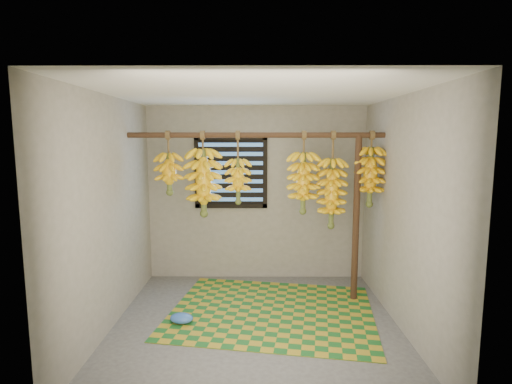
{
  "coord_description": "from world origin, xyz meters",
  "views": [
    {
      "loc": [
        0.02,
        -4.0,
        1.96
      ],
      "look_at": [
        0.0,
        0.55,
        1.35
      ],
      "focal_mm": 28.0,
      "sensor_mm": 36.0,
      "label": 1
    }
  ],
  "objects_px": {
    "woven_mat": "(272,311)",
    "banana_bunch_b": "(204,182)",
    "banana_bunch_c": "(238,181)",
    "support_post": "(356,219)",
    "plastic_bag": "(182,318)",
    "banana_bunch_e": "(332,193)",
    "banana_bunch_d": "(303,183)",
    "banana_bunch_a": "(169,173)",
    "banana_bunch_f": "(370,177)"
  },
  "relations": [
    {
      "from": "support_post",
      "to": "banana_bunch_c",
      "type": "xyz_separation_m",
      "value": [
        -1.41,
        0.0,
        0.46
      ]
    },
    {
      "from": "woven_mat",
      "to": "banana_bunch_b",
      "type": "distance_m",
      "value": 1.69
    },
    {
      "from": "support_post",
      "to": "banana_bunch_e",
      "type": "distance_m",
      "value": 0.44
    },
    {
      "from": "support_post",
      "to": "plastic_bag",
      "type": "xyz_separation_m",
      "value": [
        -1.99,
        -0.67,
        -0.94
      ]
    },
    {
      "from": "banana_bunch_f",
      "to": "banana_bunch_d",
      "type": "bearing_deg",
      "value": 180.0
    },
    {
      "from": "banana_bunch_a",
      "to": "banana_bunch_f",
      "type": "bearing_deg",
      "value": 0.0
    },
    {
      "from": "banana_bunch_b",
      "to": "banana_bunch_c",
      "type": "relative_size",
      "value": 1.17
    },
    {
      "from": "banana_bunch_c",
      "to": "banana_bunch_e",
      "type": "height_order",
      "value": "same"
    },
    {
      "from": "banana_bunch_c",
      "to": "banana_bunch_a",
      "type": "bearing_deg",
      "value": -180.0
    },
    {
      "from": "banana_bunch_d",
      "to": "banana_bunch_a",
      "type": "bearing_deg",
      "value": 180.0
    },
    {
      "from": "banana_bunch_d",
      "to": "banana_bunch_f",
      "type": "xyz_separation_m",
      "value": [
        0.79,
        0.0,
        0.07
      ]
    },
    {
      "from": "banana_bunch_e",
      "to": "woven_mat",
      "type": "bearing_deg",
      "value": -153.12
    },
    {
      "from": "banana_bunch_a",
      "to": "banana_bunch_e",
      "type": "height_order",
      "value": "same"
    },
    {
      "from": "banana_bunch_b",
      "to": "banana_bunch_e",
      "type": "height_order",
      "value": "same"
    },
    {
      "from": "banana_bunch_d",
      "to": "banana_bunch_b",
      "type": "bearing_deg",
      "value": 180.0
    },
    {
      "from": "woven_mat",
      "to": "banana_bunch_c",
      "type": "distance_m",
      "value": 1.55
    },
    {
      "from": "support_post",
      "to": "banana_bunch_e",
      "type": "relative_size",
      "value": 1.74
    },
    {
      "from": "plastic_bag",
      "to": "banana_bunch_c",
      "type": "height_order",
      "value": "banana_bunch_c"
    },
    {
      "from": "plastic_bag",
      "to": "banana_bunch_e",
      "type": "distance_m",
      "value": 2.21
    },
    {
      "from": "support_post",
      "to": "plastic_bag",
      "type": "bearing_deg",
      "value": -161.39
    },
    {
      "from": "plastic_bag",
      "to": "banana_bunch_f",
      "type": "relative_size",
      "value": 0.28
    },
    {
      "from": "banana_bunch_a",
      "to": "banana_bunch_b",
      "type": "distance_m",
      "value": 0.42
    },
    {
      "from": "support_post",
      "to": "banana_bunch_b",
      "type": "height_order",
      "value": "banana_bunch_b"
    },
    {
      "from": "woven_mat",
      "to": "banana_bunch_b",
      "type": "relative_size",
      "value": 2.25
    },
    {
      "from": "banana_bunch_c",
      "to": "support_post",
      "type": "bearing_deg",
      "value": -0.0
    },
    {
      "from": "banana_bunch_a",
      "to": "banana_bunch_b",
      "type": "xyz_separation_m",
      "value": [
        0.4,
        0.0,
        -0.11
      ]
    },
    {
      "from": "plastic_bag",
      "to": "banana_bunch_b",
      "type": "xyz_separation_m",
      "value": [
        0.17,
        0.67,
        1.38
      ]
    },
    {
      "from": "support_post",
      "to": "plastic_bag",
      "type": "distance_m",
      "value": 2.3
    },
    {
      "from": "banana_bunch_f",
      "to": "banana_bunch_a",
      "type": "bearing_deg",
      "value": 180.0
    },
    {
      "from": "banana_bunch_a",
      "to": "banana_bunch_b",
      "type": "bearing_deg",
      "value": 0.0
    },
    {
      "from": "banana_bunch_b",
      "to": "support_post",
      "type": "bearing_deg",
      "value": 0.0
    },
    {
      "from": "banana_bunch_a",
      "to": "banana_bunch_e",
      "type": "relative_size",
      "value": 0.65
    },
    {
      "from": "banana_bunch_b",
      "to": "banana_bunch_d",
      "type": "xyz_separation_m",
      "value": [
        1.18,
        0.0,
        -0.0
      ]
    },
    {
      "from": "banana_bunch_e",
      "to": "banana_bunch_d",
      "type": "bearing_deg",
      "value": 180.0
    },
    {
      "from": "woven_mat",
      "to": "banana_bunch_d",
      "type": "xyz_separation_m",
      "value": [
        0.38,
        0.36,
        1.43
      ]
    },
    {
      "from": "support_post",
      "to": "banana_bunch_f",
      "type": "distance_m",
      "value": 0.54
    },
    {
      "from": "banana_bunch_e",
      "to": "banana_bunch_a",
      "type": "bearing_deg",
      "value": 180.0
    },
    {
      "from": "support_post",
      "to": "banana_bunch_e",
      "type": "height_order",
      "value": "banana_bunch_e"
    },
    {
      "from": "banana_bunch_c",
      "to": "banana_bunch_e",
      "type": "xyz_separation_m",
      "value": [
        1.11,
        -0.0,
        -0.15
      ]
    },
    {
      "from": "woven_mat",
      "to": "banana_bunch_c",
      "type": "relative_size",
      "value": 2.63
    },
    {
      "from": "plastic_bag",
      "to": "support_post",
      "type": "bearing_deg",
      "value": 18.61
    },
    {
      "from": "plastic_bag",
      "to": "banana_bunch_b",
      "type": "bearing_deg",
      "value": 75.97
    },
    {
      "from": "support_post",
      "to": "banana_bunch_b",
      "type": "distance_m",
      "value": 1.88
    },
    {
      "from": "woven_mat",
      "to": "banana_bunch_a",
      "type": "relative_size",
      "value": 3.03
    },
    {
      "from": "banana_bunch_a",
      "to": "banana_bunch_d",
      "type": "xyz_separation_m",
      "value": [
        1.59,
        0.0,
        -0.11
      ]
    },
    {
      "from": "plastic_bag",
      "to": "banana_bunch_d",
      "type": "distance_m",
      "value": 2.04
    },
    {
      "from": "banana_bunch_d",
      "to": "plastic_bag",
      "type": "bearing_deg",
      "value": -153.58
    },
    {
      "from": "banana_bunch_b",
      "to": "banana_bunch_e",
      "type": "xyz_separation_m",
      "value": [
        1.52,
        -0.0,
        -0.13
      ]
    },
    {
      "from": "plastic_bag",
      "to": "banana_bunch_d",
      "type": "bearing_deg",
      "value": 26.42
    },
    {
      "from": "banana_bunch_d",
      "to": "banana_bunch_f",
      "type": "distance_m",
      "value": 0.79
    }
  ]
}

